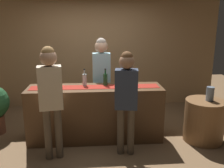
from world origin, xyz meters
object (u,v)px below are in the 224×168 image
Objects in this scene: wine_glass_near_customer at (117,81)px; round_side_table at (204,120)px; wine_glass_mid_counter at (41,84)px; customer_browsing at (50,91)px; bartender at (102,72)px; vase_on_side_table at (210,94)px; wine_bottle_clear at (85,80)px; customer_sipping at (126,93)px; wine_bottle_green at (105,79)px; wine_glass_far_end at (58,83)px.

wine_glass_near_customer is 0.19× the size of round_side_table.
wine_glass_mid_counter is 0.08× the size of customer_browsing.
wine_glass_mid_counter is 0.08× the size of bartender.
bartender is (1.02, 0.70, 0.03)m from wine_glass_mid_counter.
wine_glass_near_customer is 0.08× the size of bartender.
round_side_table is at bearing -7.29° from wine_glass_near_customer.
vase_on_side_table is at bearing -7.29° from round_side_table.
wine_bottle_clear is at bearing 168.91° from wine_glass_near_customer.
customer_browsing is at bearing -63.67° from wine_glass_mid_counter.
wine_bottle_clear is 0.74m from wine_glass_mid_counter.
customer_sipping reaches higher than wine_glass_mid_counter.
vase_on_side_table reaches higher than round_side_table.
customer_sipping is at bearing -66.49° from wine_bottle_green.
round_side_table is (1.51, -0.19, -0.69)m from wine_glass_near_customer.
vase_on_side_table is (1.57, -0.20, -0.20)m from wine_glass_near_customer.
wine_glass_far_end is (-0.99, -0.10, 0.00)m from wine_glass_near_customer.
customer_browsing is at bearing -140.57° from wine_bottle_green.
customer_browsing is at bearing -171.72° from vase_on_side_table.
bartender reaches higher than customer_sipping.
wine_glass_far_end is 1.16m from customer_sipping.
customer_sipping is (1.35, -0.44, -0.06)m from wine_glass_mid_counter.
customer_browsing reaches higher than vase_on_side_table.
wine_glass_mid_counter is at bearing -168.92° from wine_bottle_green.
wine_bottle_clear is at bearing 26.03° from wine_glass_far_end.
wine_glass_mid_counter is 1.24m from bartender.
wine_bottle_clear is at bearing 171.67° from round_side_table.
customer_sipping reaches higher than vase_on_side_table.
customer_sipping is at bearing -18.02° from wine_glass_mid_counter.
wine_bottle_clear is 0.92m from customer_sipping.
wine_bottle_green is at bearing 122.55° from customer_sipping.
wine_bottle_green is 1.81m from vase_on_side_table.
wine_bottle_clear is at bearing 46.35° from customer_browsing.
wine_bottle_clear is 2.16m from vase_on_side_table.
round_side_table is (2.55, 0.39, -0.70)m from customer_browsing.
wine_glass_near_customer is at bearing -11.09° from wine_bottle_clear.
wine_glass_near_customer is at bearing 19.89° from customer_browsing.
wine_glass_far_end is (0.28, 0.01, 0.00)m from wine_glass_mid_counter.
customer_sipping is (0.65, -0.65, -0.07)m from wine_bottle_clear.
customer_sipping is at bearing 106.84° from bartender.
wine_glass_mid_counter reaches higher than round_side_table.
customer_sipping is 1.12m from customer_browsing.
customer_browsing reaches higher than customer_sipping.
wine_glass_mid_counter is 1.42m from customer_sipping.
round_side_table is at bearing -8.33° from wine_bottle_clear.
wine_bottle_clear reaches higher than wine_glass_far_end.
wine_bottle_clear is at bearing 143.70° from customer_sipping.
customer_browsing is at bearing -171.39° from round_side_table.
wine_bottle_green is at bearing 152.08° from wine_glass_near_customer.
bartender is at bearing 156.31° from vase_on_side_table.
wine_glass_far_end is at bearing -153.97° from wine_bottle_clear.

